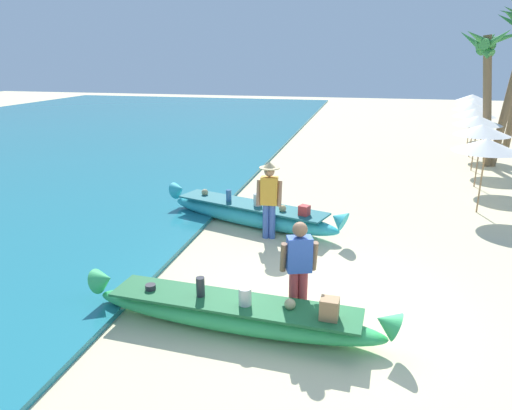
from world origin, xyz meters
TOP-DOWN VIEW (x-y plane):
  - ground_plane at (0.00, 0.00)m, footprint 80.00×80.00m
  - boat_green_foreground at (-1.35, -0.78)m, footprint 4.76×0.95m
  - boat_cyan_midground at (-2.18, 3.60)m, footprint 4.70×2.08m
  - person_vendor_hatted at (-1.60, 2.88)m, footprint 0.56×0.44m
  - person_tourist_customer at (-0.48, -0.36)m, footprint 0.58×0.36m
  - parasol_row_0 at (3.25, 5.87)m, footprint 1.60×1.60m
  - parasol_row_1 at (3.69, 8.54)m, footprint 1.60×1.60m
  - parasol_row_2 at (4.02, 10.82)m, footprint 1.60×1.60m
  - parasol_row_3 at (4.38, 13.28)m, footprint 1.60×1.60m
  - parasol_row_4 at (4.74, 15.78)m, footprint 1.60×1.60m
  - parasol_row_5 at (5.26, 18.21)m, footprint 1.60×1.60m
  - parasol_row_6 at (5.63, 20.62)m, footprint 1.60×1.60m
  - palm_tree_tall_inland at (4.23, 11.72)m, footprint 2.20×2.47m

SIDE VIEW (x-z plane):
  - ground_plane at x=0.00m, z-range 0.00..0.00m
  - boat_green_foreground at x=-1.35m, z-range -0.12..0.63m
  - boat_cyan_midground at x=-2.18m, z-range -0.11..0.70m
  - person_tourist_customer at x=-0.48m, z-range 0.10..1.71m
  - person_vendor_hatted at x=-1.60m, z-range 0.13..1.85m
  - parasol_row_0 at x=3.25m, z-range 0.79..2.70m
  - parasol_row_1 at x=3.69m, z-range 0.79..2.70m
  - parasol_row_2 at x=4.02m, z-range 0.79..2.70m
  - parasol_row_3 at x=4.38m, z-range 0.79..2.70m
  - parasol_row_4 at x=4.74m, z-range 0.79..2.70m
  - parasol_row_5 at x=5.26m, z-range 0.79..2.70m
  - parasol_row_6 at x=5.63m, z-range 0.79..2.70m
  - palm_tree_tall_inland at x=4.23m, z-range 1.40..6.24m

